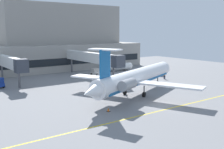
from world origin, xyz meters
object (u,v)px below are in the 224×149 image
Objects in this scene: pushback_tractor at (158,72)px; marshaller at (165,75)px; fuel_tank at (120,67)px; regional_jet at (136,77)px; baggage_tug at (97,72)px.

pushback_tractor is 1.97× the size of marshaller.
fuel_tank reaches higher than pushback_tractor.
pushback_tractor reaches higher than marshaller.
fuel_tank is at bearing 57.76° from regional_jet.
fuel_tank is 16.87m from marshaller.
baggage_tug is 1.80× the size of marshaller.
pushback_tractor is (13.20, -8.62, 0.12)m from baggage_tug.
baggage_tug is (5.91, 21.98, -2.34)m from regional_jet.
baggage_tug is 0.41× the size of fuel_tank.
marshaller is at bearing -52.14° from baggage_tug.
regional_jet is 23.42m from pushback_tractor.
fuel_tank is (15.96, 25.31, -1.93)m from regional_jet.
pushback_tractor is 0.45× the size of fuel_tank.
regional_jet is at bearing -122.24° from fuel_tank.
pushback_tractor is at bearing 61.35° from marshaller.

